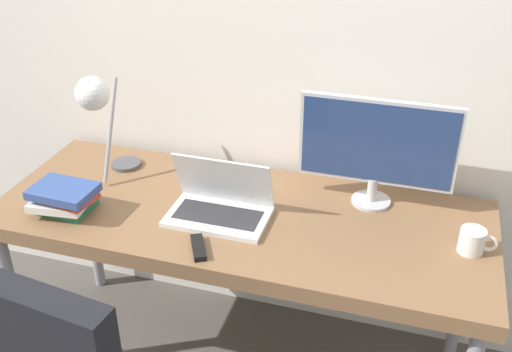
{
  "coord_description": "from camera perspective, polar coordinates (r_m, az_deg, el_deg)",
  "views": [
    {
      "loc": [
        0.59,
        -1.38,
        1.95
      ],
      "look_at": [
        0.07,
        0.31,
        0.94
      ],
      "focal_mm": 42.0,
      "sensor_mm": 36.0,
      "label": 1
    }
  ],
  "objects": [
    {
      "name": "desk",
      "position": [
        2.21,
        -1.51,
        -4.79
      ],
      "size": [
        1.8,
        0.69,
        0.76
      ],
      "color": "brown",
      "rests_on": "ground_plane"
    },
    {
      "name": "mug",
      "position": [
        2.08,
        19.96,
        -5.84
      ],
      "size": [
        0.12,
        0.08,
        0.08
      ],
      "color": "silver",
      "rests_on": "desk"
    },
    {
      "name": "desk_lamp",
      "position": [
        2.27,
        -14.9,
        6.7
      ],
      "size": [
        0.12,
        0.29,
        0.45
      ],
      "color": "#4C4C51",
      "rests_on": "desk"
    },
    {
      "name": "wall_back",
      "position": [
        2.31,
        1.58,
        13.31
      ],
      "size": [
        8.0,
        0.05,
        2.6
      ],
      "color": "silver",
      "rests_on": "ground_plane"
    },
    {
      "name": "tv_remote",
      "position": [
        1.99,
        -5.51,
        -6.8
      ],
      "size": [
        0.1,
        0.14,
        0.02
      ],
      "color": "black",
      "rests_on": "desk"
    },
    {
      "name": "monitor",
      "position": [
        2.16,
        11.46,
        2.8
      ],
      "size": [
        0.56,
        0.15,
        0.41
      ],
      "color": "#B7B7BC",
      "rests_on": "desk"
    },
    {
      "name": "laptop",
      "position": [
        2.13,
        -3.46,
        -2.75
      ],
      "size": [
        0.36,
        0.22,
        0.22
      ],
      "color": "silver",
      "rests_on": "desk"
    },
    {
      "name": "book_stack",
      "position": [
        2.25,
        -17.81,
        -2.0
      ],
      "size": [
        0.26,
        0.19,
        0.11
      ],
      "color": "#286B47",
      "rests_on": "desk"
    }
  ]
}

